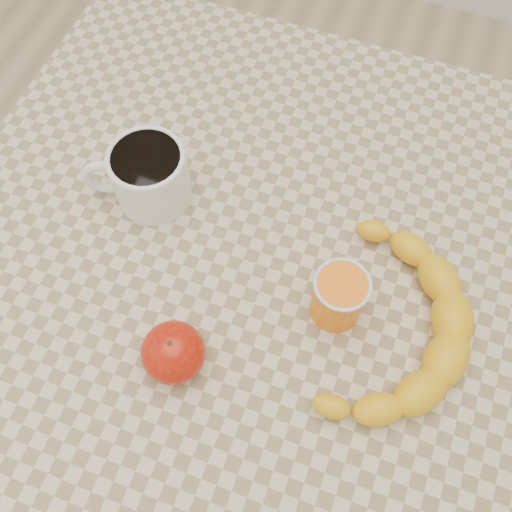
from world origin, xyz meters
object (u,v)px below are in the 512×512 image
(table, at_px, (256,292))
(orange_juice_glass, at_px, (339,297))
(coffee_mug, at_px, (148,174))
(banana, at_px, (393,327))
(apple, at_px, (173,352))

(table, distance_m, orange_juice_glass, 0.16)
(orange_juice_glass, bearing_deg, coffee_mug, 164.99)
(table, bearing_deg, banana, -10.30)
(apple, bearing_deg, orange_juice_glass, 39.42)
(table, xyz_separation_m, apple, (-0.04, -0.14, 0.12))
(table, bearing_deg, apple, -105.60)
(coffee_mug, relative_size, apple, 1.57)
(orange_juice_glass, bearing_deg, banana, -6.62)
(table, distance_m, coffee_mug, 0.21)
(apple, relative_size, banana, 0.29)
(banana, bearing_deg, orange_juice_glass, 179.81)
(coffee_mug, distance_m, banana, 0.34)
(table, height_order, apple, apple)
(orange_juice_glass, height_order, apple, orange_juice_glass)
(banana, bearing_deg, table, 176.13)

